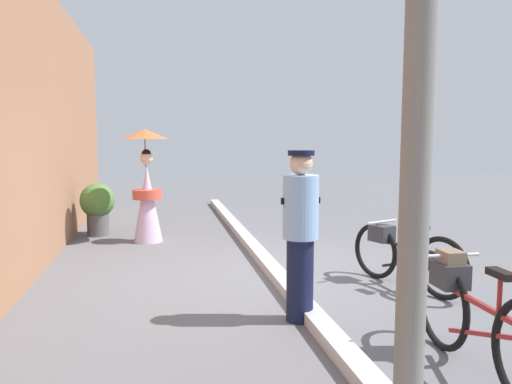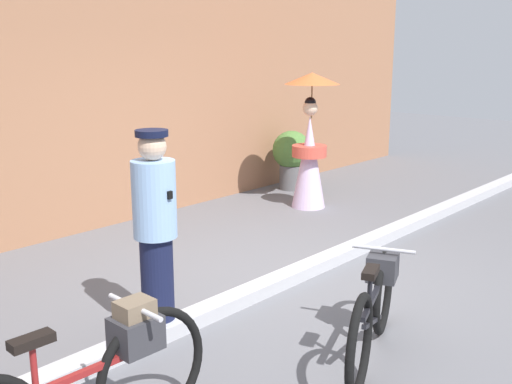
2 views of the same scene
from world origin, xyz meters
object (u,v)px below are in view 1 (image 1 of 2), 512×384
at_px(bicycle_near_officer, 474,315).
at_px(bicycle_far_side, 402,254).
at_px(person_with_parasol, 147,187).
at_px(utility_pole, 421,23).
at_px(person_officer, 300,231).
at_px(potted_plant_by_door, 98,205).

relative_size(bicycle_near_officer, bicycle_far_side, 1.16).
distance_m(person_with_parasol, utility_pole, 6.20).
distance_m(person_officer, potted_plant_by_door, 5.31).
bearing_deg(utility_pole, person_with_parasol, 16.28).
height_order(bicycle_near_officer, bicycle_far_side, bicycle_near_officer).
bearing_deg(bicycle_near_officer, bicycle_far_side, -13.95).
bearing_deg(bicycle_near_officer, utility_pole, 122.21).
bearing_deg(person_with_parasol, potted_plant_by_door, 50.32).
relative_size(bicycle_near_officer, utility_pole, 0.38).
relative_size(person_with_parasol, utility_pole, 0.40).
height_order(bicycle_near_officer, person_officer, person_officer).
relative_size(bicycle_near_officer, person_with_parasol, 0.96).
xyz_separation_m(person_officer, potted_plant_by_door, (4.73, 2.40, -0.32)).
xyz_separation_m(person_officer, person_with_parasol, (4.00, 1.52, 0.07)).
xyz_separation_m(bicycle_near_officer, person_with_parasol, (5.28, 2.48, 0.49)).
distance_m(bicycle_near_officer, person_with_parasol, 5.86).
bearing_deg(bicycle_far_side, potted_plant_by_door, 44.75).
relative_size(person_with_parasol, potted_plant_by_door, 2.01).
distance_m(bicycle_near_officer, potted_plant_by_door, 6.89).
height_order(bicycle_far_side, person_with_parasol, person_with_parasol).
distance_m(bicycle_far_side, utility_pole, 3.53).
bearing_deg(utility_pole, bicycle_near_officer, -57.79).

